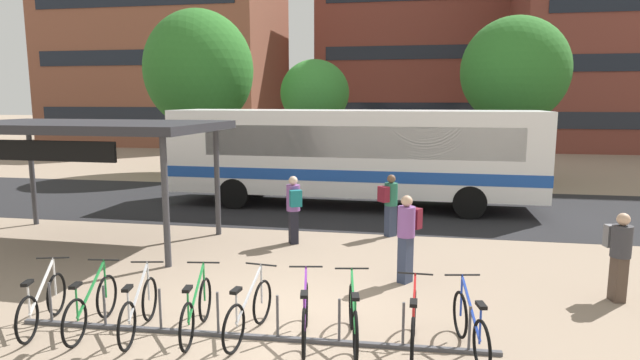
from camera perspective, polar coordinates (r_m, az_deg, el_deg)
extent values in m
plane|color=gray|center=(8.51, -4.11, -15.79)|extent=(200.00, 200.00, 0.00)
cube|color=#232326|center=(17.49, 3.55, -2.85)|extent=(80.00, 7.20, 0.01)
cube|color=white|center=(17.21, 3.56, 3.18)|extent=(12.05, 2.82, 2.70)
cube|color=#1947A3|center=(17.29, 3.54, 1.03)|extent=(12.08, 2.84, 0.36)
cube|color=black|center=(18.68, -13.33, 6.88)|extent=(1.05, 2.32, 0.40)
cube|color=black|center=(18.95, -14.70, 4.24)|extent=(0.13, 2.19, 1.40)
cube|color=black|center=(15.91, 4.03, 4.17)|extent=(9.84, 0.28, 0.97)
cube|color=black|center=(18.37, 5.03, 4.79)|extent=(9.84, 0.28, 0.97)
cylinder|color=black|center=(17.20, -9.40, -1.47)|extent=(1.01, 0.32, 1.00)
cylinder|color=black|center=(19.35, -6.98, -0.28)|extent=(1.01, 0.32, 1.00)
cylinder|color=black|center=(16.17, 16.12, -2.36)|extent=(1.01, 0.32, 1.00)
cylinder|color=black|center=(18.43, 15.55, -0.99)|extent=(1.01, 0.32, 1.00)
cube|color=#47474C|center=(8.19, -7.94, -16.67)|extent=(7.35, 0.30, 0.06)
cylinder|color=#47474C|center=(9.43, -27.53, -11.99)|extent=(0.04, 0.04, 0.70)
cylinder|color=#47474C|center=(8.94, -22.63, -12.79)|extent=(0.04, 0.04, 0.70)
cylinder|color=#47474C|center=(8.52, -17.17, -13.57)|extent=(0.04, 0.04, 0.70)
cylinder|color=#47474C|center=(8.19, -11.17, -14.29)|extent=(0.04, 0.04, 0.70)
cylinder|color=#47474C|center=(7.94, -4.70, -14.89)|extent=(0.04, 0.04, 0.70)
cylinder|color=#47474C|center=(7.80, 2.13, -15.33)|extent=(0.04, 0.04, 0.70)
cylinder|color=#47474C|center=(7.77, 9.14, -15.56)|extent=(0.04, 0.04, 0.70)
cylinder|color=#47474C|center=(7.84, 16.13, -15.57)|extent=(0.04, 0.04, 0.70)
torus|color=black|center=(9.82, -27.01, -11.12)|extent=(0.22, 0.69, 0.70)
torus|color=black|center=(8.95, -29.53, -13.24)|extent=(0.22, 0.69, 0.70)
cube|color=silver|center=(9.30, -28.30, -10.28)|extent=(0.26, 0.90, 0.58)
cylinder|color=silver|center=(8.95, -29.39, -11.44)|extent=(0.04, 0.04, 0.55)
cube|color=black|center=(8.86, -29.52, -9.83)|extent=(0.15, 0.24, 0.05)
cylinder|color=silver|center=(9.71, -27.18, -9.41)|extent=(0.04, 0.04, 0.65)
cylinder|color=black|center=(9.62, -27.32, -7.63)|extent=(0.51, 0.16, 0.03)
torus|color=black|center=(9.38, -22.41, -11.76)|extent=(0.13, 0.70, 0.70)
torus|color=black|center=(8.53, -25.40, -14.02)|extent=(0.13, 0.70, 0.70)
cube|color=#1E7F38|center=(8.86, -23.90, -10.90)|extent=(0.15, 0.92, 0.58)
cylinder|color=#1E7F38|center=(8.52, -25.19, -12.13)|extent=(0.03, 0.03, 0.55)
cube|color=black|center=(8.43, -25.31, -10.45)|extent=(0.13, 0.23, 0.05)
cylinder|color=#1E7F38|center=(9.26, -22.58, -9.97)|extent=(0.04, 0.04, 0.65)
cylinder|color=black|center=(9.16, -22.70, -8.11)|extent=(0.52, 0.09, 0.03)
torus|color=black|center=(9.03, -18.24, -12.33)|extent=(0.17, 0.70, 0.70)
torus|color=black|center=(8.14, -20.48, -14.84)|extent=(0.17, 0.70, 0.70)
cube|color=#B7BABF|center=(8.48, -19.36, -11.50)|extent=(0.20, 0.91, 0.58)
cylinder|color=#B7BABF|center=(8.12, -20.34, -12.86)|extent=(0.04, 0.04, 0.55)
cube|color=black|center=(8.03, -20.44, -11.10)|extent=(0.14, 0.23, 0.05)
cylinder|color=#B7BABF|center=(8.90, -18.38, -10.48)|extent=(0.04, 0.04, 0.65)
cylinder|color=black|center=(8.81, -18.48, -8.55)|extent=(0.52, 0.12, 0.03)
torus|color=black|center=(8.77, -12.54, -12.72)|extent=(0.14, 0.70, 0.70)
torus|color=black|center=(7.86, -14.44, -15.40)|extent=(0.14, 0.70, 0.70)
cube|color=#1E7F38|center=(8.22, -13.47, -11.91)|extent=(0.16, 0.92, 0.58)
cylinder|color=#1E7F38|center=(7.85, -14.31, -13.34)|extent=(0.03, 0.03, 0.55)
cube|color=black|center=(7.76, -14.38, -11.53)|extent=(0.13, 0.23, 0.05)
cylinder|color=#1E7F38|center=(8.64, -12.64, -10.83)|extent=(0.04, 0.04, 0.65)
cylinder|color=black|center=(8.54, -12.71, -8.85)|extent=(0.52, 0.10, 0.03)
torus|color=black|center=(8.53, -6.37, -13.20)|extent=(0.12, 0.70, 0.70)
torus|color=black|center=(7.68, -9.47, -15.85)|extent=(0.12, 0.70, 0.70)
cube|color=#B7BABF|center=(8.00, -7.82, -12.34)|extent=(0.14, 0.92, 0.58)
cylinder|color=#B7BABF|center=(7.65, -9.18, -13.76)|extent=(0.03, 0.03, 0.55)
cube|color=black|center=(7.56, -9.23, -11.91)|extent=(0.12, 0.23, 0.05)
cylinder|color=#B7BABF|center=(8.40, -6.47, -11.26)|extent=(0.04, 0.04, 0.65)
cylinder|color=black|center=(8.30, -6.50, -9.22)|extent=(0.52, 0.09, 0.03)
torus|color=black|center=(8.38, -1.53, -13.54)|extent=(0.16, 0.70, 0.70)
torus|color=black|center=(7.45, -1.78, -16.53)|extent=(0.16, 0.70, 0.70)
cube|color=#702893|center=(7.81, -1.65, -12.78)|extent=(0.19, 0.91, 0.58)
cylinder|color=#702893|center=(7.43, -1.76, -14.36)|extent=(0.03, 0.03, 0.55)
cube|color=black|center=(7.33, -1.77, -12.46)|extent=(0.14, 0.23, 0.05)
cylinder|color=#702893|center=(8.25, -1.55, -11.58)|extent=(0.04, 0.04, 0.65)
cylinder|color=black|center=(8.14, -1.56, -9.51)|extent=(0.52, 0.12, 0.03)
torus|color=black|center=(8.31, 3.46, -13.75)|extent=(0.16, 0.70, 0.70)
torus|color=black|center=(7.38, 3.94, -16.79)|extent=(0.16, 0.70, 0.70)
cube|color=#1E7F38|center=(7.74, 3.70, -12.99)|extent=(0.19, 0.91, 0.58)
cylinder|color=#1E7F38|center=(7.37, 3.91, -14.60)|extent=(0.03, 0.03, 0.55)
cube|color=black|center=(7.27, 3.93, -12.69)|extent=(0.14, 0.23, 0.05)
cylinder|color=#1E7F38|center=(8.18, 3.49, -11.77)|extent=(0.04, 0.04, 0.65)
cylinder|color=black|center=(8.08, 3.51, -9.69)|extent=(0.52, 0.12, 0.03)
torus|color=black|center=(8.20, 10.32, -14.20)|extent=(0.06, 0.70, 0.70)
torus|color=black|center=(7.28, 10.12, -17.33)|extent=(0.06, 0.70, 0.70)
cube|color=red|center=(7.63, 10.29, -13.46)|extent=(0.06, 0.92, 0.58)
cylinder|color=red|center=(7.25, 10.20, -15.11)|extent=(0.03, 0.03, 0.55)
cube|color=black|center=(7.15, 10.26, -13.17)|extent=(0.11, 0.22, 0.05)
cylinder|color=red|center=(8.07, 10.38, -12.20)|extent=(0.03, 0.03, 0.65)
cylinder|color=black|center=(7.96, 10.44, -10.09)|extent=(0.52, 0.04, 0.03)
torus|color=black|center=(8.30, 15.17, -14.10)|extent=(0.17, 0.70, 0.70)
torus|color=black|center=(7.41, 17.37, -17.10)|extent=(0.17, 0.70, 0.70)
cube|color=#1E3DB2|center=(7.74, 16.26, -13.34)|extent=(0.20, 0.91, 0.58)
cylinder|color=#1E3DB2|center=(7.39, 17.22, -14.92)|extent=(0.03, 0.03, 0.55)
cube|color=black|center=(7.29, 17.32, -13.02)|extent=(0.14, 0.23, 0.05)
cylinder|color=#1E3DB2|center=(8.16, 15.30, -12.12)|extent=(0.04, 0.04, 0.65)
cylinder|color=black|center=(8.06, 15.39, -10.04)|extent=(0.52, 0.12, 0.03)
cylinder|color=#38383D|center=(11.38, -16.63, -2.38)|extent=(0.14, 0.14, 2.81)
cylinder|color=#38383D|center=(16.80, -29.09, 0.40)|extent=(0.14, 0.14, 2.81)
cylinder|color=#38383D|center=(13.82, -11.25, -0.24)|extent=(0.14, 0.14, 2.81)
cube|color=#28282D|center=(13.85, -24.46, 5.41)|extent=(6.49, 3.73, 0.20)
cube|color=black|center=(12.69, -28.37, 2.86)|extent=(3.58, 0.18, 0.44)
cube|color=black|center=(12.92, -2.93, -5.18)|extent=(0.29, 0.32, 0.83)
cylinder|color=#7F4C93|center=(12.76, -2.96, -1.97)|extent=(0.46, 0.46, 0.64)
sphere|color=beige|center=(12.69, -2.98, -0.06)|extent=(0.22, 0.22, 0.22)
cube|color=#197075|center=(12.51, -2.69, -2.04)|extent=(0.33, 0.29, 0.40)
cube|color=#47382D|center=(10.71, 29.96, -9.42)|extent=(0.24, 0.29, 0.81)
cylinder|color=#333338|center=(10.52, 30.25, -5.84)|extent=(0.40, 0.40, 0.57)
sphere|color=tan|center=(10.44, 30.41, -3.75)|extent=(0.22, 0.22, 0.22)
cube|color=slate|center=(10.73, 29.55, -5.37)|extent=(0.31, 0.23, 0.40)
cube|color=#2D3851|center=(13.70, 7.76, -4.46)|extent=(0.32, 0.33, 0.82)
cylinder|color=#23664C|center=(13.56, 7.82, -1.56)|extent=(0.48, 0.48, 0.59)
sphere|color=brown|center=(13.49, 7.86, 0.13)|extent=(0.22, 0.22, 0.22)
cube|color=maroon|center=(13.38, 7.01, -1.55)|extent=(0.33, 0.32, 0.40)
cube|color=#2D3851|center=(10.34, 9.37, -8.63)|extent=(0.31, 0.33, 0.92)
cylinder|color=#7F4C93|center=(10.14, 9.47, -4.55)|extent=(0.47, 0.47, 0.59)
sphere|color=tan|center=(10.06, 9.53, -2.30)|extent=(0.22, 0.22, 0.22)
cube|color=maroon|center=(10.35, 10.30, -4.14)|extent=(0.33, 0.31, 0.40)
cylinder|color=brown|center=(25.46, -0.57, 3.68)|extent=(0.32, 0.32, 2.51)
ellipsoid|color=#388433|center=(25.36, -0.58, 9.56)|extent=(3.32, 3.32, 3.19)
cylinder|color=brown|center=(23.96, 20.19, 3.19)|extent=(0.32, 0.32, 2.82)
ellipsoid|color=#2D7028|center=(23.90, 20.62, 11.18)|extent=(4.50, 4.50, 4.55)
cylinder|color=brown|center=(25.75, -12.89, 3.57)|extent=(0.32, 0.32, 2.55)
ellipsoid|color=#2D7028|center=(25.69, -13.17, 11.72)|extent=(5.12, 5.12, 5.60)
cube|color=brown|center=(45.85, -16.20, 14.31)|extent=(17.42, 11.43, 16.37)
cube|color=black|center=(40.53, -19.45, 6.80)|extent=(15.33, 0.06, 1.10)
cube|color=black|center=(40.63, -19.75, 12.58)|extent=(15.33, 0.06, 1.10)
cube|color=brown|center=(49.51, 10.39, 12.57)|extent=(16.72, 11.20, 13.76)
cube|color=black|center=(43.77, 10.26, 7.67)|extent=(14.71, 0.06, 1.10)
cube|color=black|center=(43.93, 10.43, 13.66)|extent=(14.71, 0.06, 1.10)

